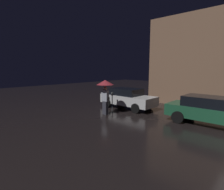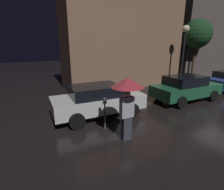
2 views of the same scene
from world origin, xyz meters
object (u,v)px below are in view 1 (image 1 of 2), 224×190
at_px(parked_car_white, 127,98).
at_px(parking_meter, 112,99).
at_px(parked_car_green, 208,110).
at_px(pedestrian_with_umbrella, 105,88).

distance_m(parked_car_white, parking_meter, 1.40).
height_order(parked_car_green, parking_meter, parked_car_green).
bearing_deg(pedestrian_with_umbrella, parked_car_green, 22.41).
height_order(parked_car_white, pedestrian_with_umbrella, pedestrian_with_umbrella).
xyz_separation_m(parked_car_green, pedestrian_with_umbrella, (-5.43, -2.17, 0.97)).
bearing_deg(parking_meter, parked_car_green, 11.03).
relative_size(pedestrian_with_umbrella, parking_meter, 1.71).
distance_m(pedestrian_with_umbrella, parking_meter, 1.44).
relative_size(parked_car_green, pedestrian_with_umbrella, 1.90).
relative_size(parked_car_white, parking_meter, 3.28).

